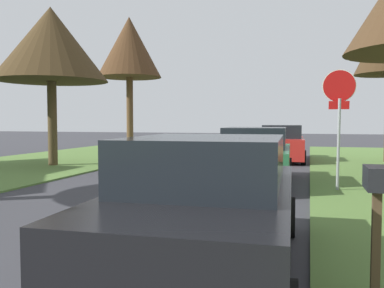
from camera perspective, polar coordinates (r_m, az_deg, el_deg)
The scene contains 7 objects.
stop_sign_far at distance 10.61m, azimuth 19.86°, elevation 5.40°, with size 0.81×0.40×2.96m.
street_tree_left_mid_b at distance 16.88m, azimuth -19.12°, elevation 12.98°, with size 4.28×4.28×6.04m.
street_tree_left_far at distance 24.20m, azimuth -8.76°, elevation 13.11°, with size 3.66×3.66×7.64m.
parked_sedan_black at distance 4.77m, azimuth 2.52°, elevation -9.18°, with size 2.09×4.47×1.57m.
parked_sedan_green at distance 11.48m, azimuth 8.92°, elevation -1.93°, with size 2.09×4.47×1.57m.
parked_sedan_red at distance 18.36m, azimuth 12.47°, elevation -0.05°, with size 2.09×4.47×1.57m.
curbside_mailbox at distance 4.26m, azimuth 24.47°, elevation -6.39°, with size 0.22×0.44×1.27m.
Camera 1 is at (3.57, 1.76, 1.75)m, focal length 38.16 mm.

